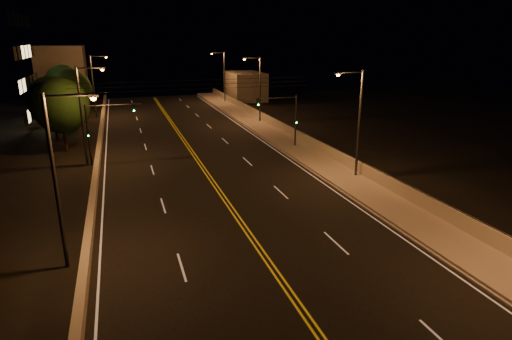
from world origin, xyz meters
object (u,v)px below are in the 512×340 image
object	(u,v)px
tree_2	(70,90)
traffic_signal_right	(287,115)
tree_3	(65,85)
streetlight_6	(95,82)
streetlight_3	(223,74)
streetlight_2	(258,85)
streetlight_4	(60,171)
tree_1	(52,100)
streetlight_1	(357,118)
traffic_signal_left	(99,126)
tree_0	(61,106)
streetlight_5	(84,109)

from	to	relation	value
tree_2	traffic_signal_right	bearing A→B (deg)	-42.50
tree_2	tree_3	xyz separation A→B (m)	(-1.24, 6.38, 0.13)
streetlight_6	traffic_signal_right	distance (m)	32.99
tree_3	streetlight_3	bearing A→B (deg)	16.66
streetlight_2	streetlight_4	size ratio (longest dim) A/B	1.00
tree_1	tree_3	bearing A→B (deg)	90.21
streetlight_1	streetlight_4	size ratio (longest dim) A/B	1.00
traffic_signal_left	streetlight_1	bearing A→B (deg)	-29.26
streetlight_2	tree_0	size ratio (longest dim) A/B	1.19
streetlight_6	traffic_signal_right	bearing A→B (deg)	-52.91
streetlight_2	tree_0	bearing A→B (deg)	-160.23
streetlight_1	streetlight_5	bearing A→B (deg)	151.67
tree_0	tree_2	world-z (taller)	tree_0
streetlight_1	streetlight_6	size ratio (longest dim) A/B	1.00
streetlight_1	traffic_signal_right	distance (m)	11.58
traffic_signal_right	tree_2	size ratio (longest dim) A/B	0.76
streetlight_4	tree_3	bearing A→B (deg)	95.10
traffic_signal_left	tree_3	size ratio (longest dim) A/B	0.74
streetlight_4	streetlight_5	world-z (taller)	same
streetlight_3	streetlight_4	size ratio (longest dim) A/B	1.00
streetlight_3	tree_1	distance (m)	34.46
streetlight_2	streetlight_6	distance (m)	24.44
streetlight_1	tree_1	world-z (taller)	streetlight_1
streetlight_5	tree_1	distance (m)	12.40
streetlight_2	traffic_signal_right	size ratio (longest dim) A/B	1.59
streetlight_3	tree_0	world-z (taller)	streetlight_3
tree_1	tree_2	world-z (taller)	tree_2
streetlight_1	traffic_signal_left	world-z (taller)	streetlight_1
streetlight_4	tree_1	distance (m)	31.84
traffic_signal_left	streetlight_5	bearing A→B (deg)	170.41
streetlight_4	tree_2	bearing A→B (deg)	94.16
streetlight_6	tree_1	bearing A→B (deg)	-106.01
streetlight_5	tree_2	size ratio (longest dim) A/B	1.20
streetlight_1	streetlight_6	distance (m)	43.32
streetlight_2	streetlight_3	world-z (taller)	same
tree_0	tree_3	distance (m)	21.45
tree_0	tree_1	xyz separation A→B (m)	(-1.55, 5.97, -0.14)
streetlight_2	tree_3	size ratio (longest dim) A/B	1.17
streetlight_3	traffic_signal_left	world-z (taller)	streetlight_3
tree_0	traffic_signal_right	bearing A→B (deg)	-14.73
streetlight_4	tree_1	xyz separation A→B (m)	(-4.14, 31.56, -0.58)
streetlight_2	streetlight_4	world-z (taller)	same
tree_3	streetlight_4	bearing A→B (deg)	-84.90
tree_3	streetlight_1	bearing A→B (deg)	-56.46
streetlight_3	traffic_signal_right	xyz separation A→B (m)	(-1.56, -34.97, -1.59)
streetlight_1	streetlight_5	world-z (taller)	same
streetlight_4	traffic_signal_left	world-z (taller)	streetlight_4
streetlight_4	streetlight_5	size ratio (longest dim) A/B	1.00
tree_2	tree_0	bearing A→B (deg)	-88.60
streetlight_2	traffic_signal_right	xyz separation A→B (m)	(-1.56, -14.54, -1.59)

